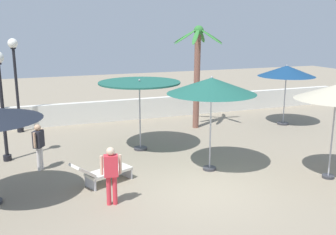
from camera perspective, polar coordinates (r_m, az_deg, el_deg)
name	(u,v)px	position (r m, az deg, el deg)	size (l,w,h in m)	color
ground_plane	(207,188)	(11.51, 5.69, -10.20)	(56.00, 56.00, 0.00)	gray
boundary_wall	(126,110)	(19.48, -6.14, 1.15)	(25.20, 0.30, 1.03)	silver
patio_umbrella_2	(287,71)	(18.93, 17.03, 6.51)	(2.64, 2.64, 2.85)	#333338
patio_umbrella_3	(212,86)	(12.17, 6.43, 4.62)	(2.81, 2.81, 3.06)	#333338
patio_umbrella_5	(139,85)	(14.30, -4.22, 4.73)	(3.01, 3.01, 2.69)	#333338
palm_tree_1	(197,64)	(17.54, 4.35, 7.83)	(2.53, 2.23, 4.62)	brown
lamp_post_0	(15,71)	(17.96, -21.54, 6.39)	(0.42, 0.42, 4.09)	black
lamp_post_1	(1,90)	(14.17, -23.37, 3.68)	(0.41, 0.41, 3.78)	black
lounge_chair_0	(102,172)	(11.66, -9.66, -7.90)	(1.94, 1.23, 0.84)	#B7B7BC
guest_0	(39,143)	(13.17, -18.47, -3.55)	(0.39, 0.49, 1.53)	silver
guest_1	(111,170)	(10.18, -8.36, -7.71)	(0.55, 0.30, 1.58)	#D8333F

